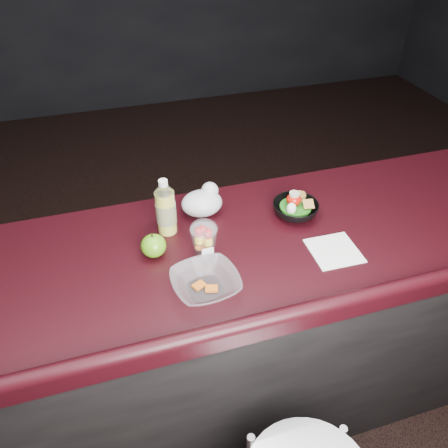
{
  "coord_description": "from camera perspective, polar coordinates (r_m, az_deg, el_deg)",
  "views": [
    {
      "loc": [
        -0.31,
        -0.78,
        2.01
      ],
      "look_at": [
        0.02,
        0.32,
        1.1
      ],
      "focal_mm": 35.0,
      "sensor_mm": 36.0,
      "label": 1
    }
  ],
  "objects": [
    {
      "name": "plastic_bag",
      "position": [
        1.62,
        -2.77,
        2.96
      ],
      "size": [
        0.15,
        0.13,
        0.11
      ],
      "color": "silver",
      "rests_on": "counter"
    },
    {
      "name": "snack_bowl",
      "position": [
        1.64,
        9.27,
        2.05
      ],
      "size": [
        0.22,
        0.22,
        0.09
      ],
      "rotation": [
        0.0,
        0.0,
        0.37
      ],
      "color": "black",
      "rests_on": "counter"
    },
    {
      "name": "counter",
      "position": [
        1.87,
        -0.5,
        -14.83
      ],
      "size": [
        4.06,
        0.71,
        1.02
      ],
      "color": "black",
      "rests_on": "ground"
    },
    {
      "name": "room_shell",
      "position": [
        0.85,
        5.34,
        26.13
      ],
      "size": [
        8.0,
        8.0,
        8.0
      ],
      "color": "black",
      "rests_on": "ground"
    },
    {
      "name": "fruit_cup",
      "position": [
        1.43,
        -2.63,
        -1.81
      ],
      "size": [
        0.09,
        0.09,
        0.13
      ],
      "color": "white",
      "rests_on": "counter"
    },
    {
      "name": "paper_napkin",
      "position": [
        1.53,
        14.18,
        -3.4
      ],
      "size": [
        0.16,
        0.16,
        0.0
      ],
      "primitive_type": "cube",
      "rotation": [
        0.0,
        0.0,
        -0.03
      ],
      "color": "white",
      "rests_on": "counter"
    },
    {
      "name": "lemonade_bottle",
      "position": [
        1.52,
        -7.6,
        1.74
      ],
      "size": [
        0.07,
        0.07,
        0.21
      ],
      "color": "gold",
      "rests_on": "counter"
    },
    {
      "name": "takeout_bowl",
      "position": [
        1.34,
        -2.42,
        -7.73
      ],
      "size": [
        0.23,
        0.23,
        0.05
      ],
      "rotation": [
        0.0,
        0.0,
        0.12
      ],
      "color": "silver",
      "rests_on": "counter"
    },
    {
      "name": "green_apple",
      "position": [
        1.46,
        -9.19,
        -2.82
      ],
      "size": [
        0.08,
        0.08,
        0.09
      ],
      "color": "#3B7C0E",
      "rests_on": "counter"
    }
  ]
}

